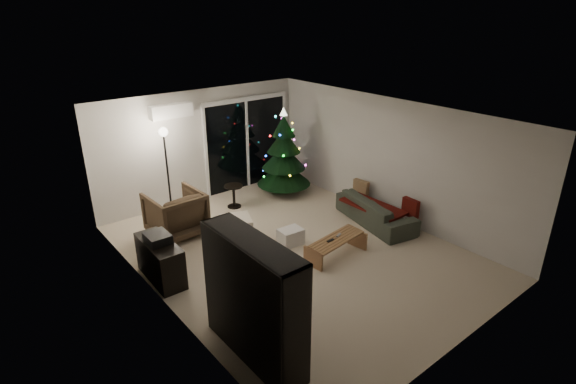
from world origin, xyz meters
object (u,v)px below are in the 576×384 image
Objects in this scene: media_cabinet at (160,261)px; armchair at (176,214)px; coffee_table at (336,247)px; sofa at (376,210)px; christmas_tree at (284,152)px; bookshelf at (240,306)px.

media_cabinet is 1.11× the size of armchair.
media_cabinet reaches higher than coffee_table.
armchair reaches higher than sofa.
sofa is at bearing 8.94° from coffee_table.
sofa is at bearing -9.71° from media_cabinet.
christmas_tree is at bearing 24.10° from media_cabinet.
coffee_table is (2.71, -1.30, -0.16)m from media_cabinet.
sofa is (3.41, -2.09, -0.17)m from armchair.
coffee_table is (1.82, -2.56, -0.26)m from armchair.
bookshelf is 1.51× the size of media_cabinet.
armchair reaches higher than coffee_table.
sofa is at bearing 40.83° from bookshelf.
armchair is (0.89, 3.61, -0.38)m from bookshelf.
coffee_table is at bearing -24.39° from media_cabinet.
media_cabinet is 0.93× the size of coffee_table.
coffee_table is 0.57× the size of christmas_tree.
bookshelf reaches higher than coffee_table.
coffee_table is 3.25m from christmas_tree.
sofa is (4.30, 1.53, -0.55)m from bookshelf.
armchair is 3.03m from christmas_tree.
media_cabinet is 4.38m from sofa.
media_cabinet is (0.00, 2.36, -0.48)m from bookshelf.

